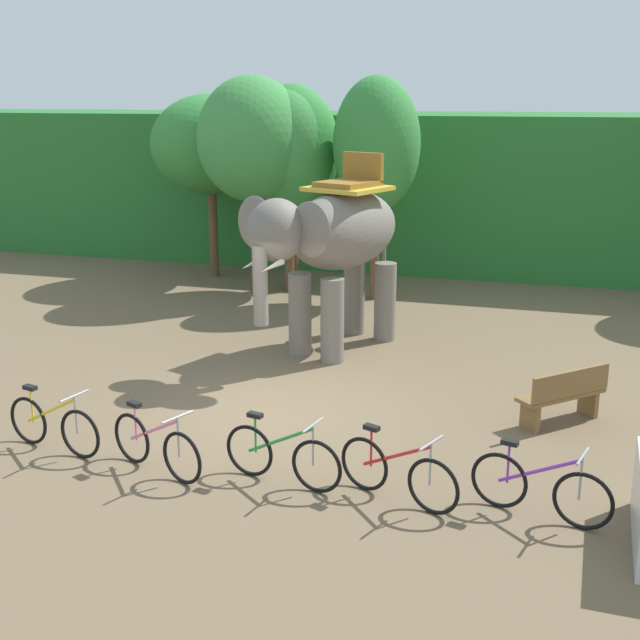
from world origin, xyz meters
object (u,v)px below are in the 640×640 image
Objects in this scene: tree_right at (293,151)px; bike_red at (397,472)px; tree_far_left at (252,140)px; wooden_bench at (564,394)px; elephant at (334,240)px; tree_center_right at (288,145)px; bike_pink at (156,446)px; bike_purple at (540,488)px; tree_far_right at (210,145)px; tree_center_left at (377,145)px; bike_green at (282,456)px; bike_yellow at (53,425)px.

tree_right reaches higher than bike_red.
wooden_bench is (7.57, -6.78, -3.32)m from tree_far_left.
elephant reaches higher than wooden_bench.
bike_pink is (1.59, -10.37, -3.27)m from tree_center_right.
wooden_bench is at bearing 85.09° from bike_purple.
tree_far_right is 0.92× the size of tree_far_left.
tree_far_right is 0.92× the size of tree_center_left.
tree_far_right is 2.94× the size of bike_purple.
bike_pink and bike_green have the same top height.
tree_center_right is 0.95× the size of tree_center_left.
elephant is (4.98, -5.66, -1.36)m from tree_far_right.
bike_yellow is 1.00× the size of bike_green.
elephant is at bearing 98.81° from bike_green.
tree_center_left is 8.83m from wooden_bench.
bike_green is at bearing -0.87° from bike_yellow.
tree_far_right is at bearing 131.38° from elephant.
tree_far_right is 0.95× the size of tree_right.
tree_center_right is 3.01× the size of bike_purple.
bike_yellow and bike_green have the same top height.
tree_center_right reaches higher than elephant.
bike_red is at bearing 2.16° from bike_pink.
tree_center_right is 1.19× the size of elephant.
tree_center_left is 10.72m from bike_yellow.
bike_red is (3.22, 0.12, 0.00)m from bike_pink.
elephant is at bearing -87.89° from tree_center_left.
tree_center_left is at bearing 76.53° from bike_yellow.
tree_center_right is 11.21m from bike_green.
bike_pink is at bearing -7.23° from bike_yellow.
bike_green is (5.86, -11.30, -3.18)m from tree_far_right.
tree_far_right reaches higher than bike_red.
bike_green is (3.41, -0.05, 0.00)m from bike_yellow.
bike_red is at bearing -1.62° from bike_green.
bike_yellow is (-0.14, -10.40, -3.12)m from tree_right.
bike_red is (7.37, -11.35, -3.18)m from tree_far_right.
tree_right is 12.66m from bike_purple.
bike_green reaches higher than wooden_bench.
bike_yellow reaches higher than wooden_bench.
tree_far_right is 2.73m from tree_right.
tree_right is at bearing 132.41° from wooden_bench.
bike_red is (2.55, -10.00, -3.32)m from tree_center_left.
elephant reaches higher than bike_purple.
tree_center_left reaches higher than bike_purple.
bike_purple is at bearing -57.43° from tree_center_right.
tree_center_left is at bearing 104.29° from bike_red.
tree_far_left reaches higher than bike_green.
tree_right is 11.39m from bike_green.
tree_center_right reaches higher than bike_yellow.
tree_far_left is 1.04× the size of tree_right.
bike_red is at bearing -64.85° from tree_center_right.
bike_yellow is 3.41m from bike_green.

